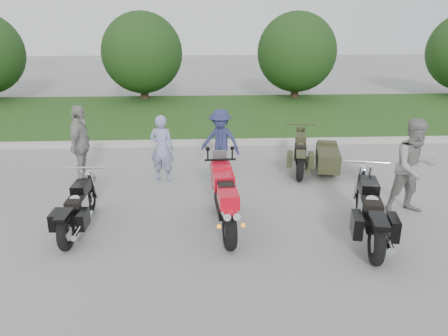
{
  "coord_description": "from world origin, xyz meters",
  "views": [
    {
      "loc": [
        -0.38,
        -6.83,
        3.68
      ],
      "look_at": [
        0.05,
        1.51,
        0.8
      ],
      "focal_mm": 35.0,
      "sensor_mm": 36.0,
      "label": 1
    }
  ],
  "objects_px": {
    "sportbike_red": "(225,198)",
    "person_back": "(81,145)",
    "cruiser_left": "(77,211)",
    "cruiser_right": "(370,215)",
    "person_stripe": "(162,148)",
    "person_denim": "(220,141)",
    "person_grey": "(414,167)",
    "cruiser_sidecar": "(316,157)"
  },
  "relations": [
    {
      "from": "sportbike_red",
      "to": "cruiser_left",
      "type": "xyz_separation_m",
      "value": [
        -2.65,
        0.06,
        -0.21
      ]
    },
    {
      "from": "person_denim",
      "to": "cruiser_sidecar",
      "type": "bearing_deg",
      "value": 21.4
    },
    {
      "from": "sportbike_red",
      "to": "person_stripe",
      "type": "distance_m",
      "value": 2.97
    },
    {
      "from": "cruiser_left",
      "to": "cruiser_right",
      "type": "height_order",
      "value": "cruiser_right"
    },
    {
      "from": "cruiser_right",
      "to": "person_grey",
      "type": "relative_size",
      "value": 1.29
    },
    {
      "from": "person_denim",
      "to": "person_back",
      "type": "bearing_deg",
      "value": -142.32
    },
    {
      "from": "cruiser_right",
      "to": "person_grey",
      "type": "height_order",
      "value": "person_grey"
    },
    {
      "from": "sportbike_red",
      "to": "cruiser_sidecar",
      "type": "xyz_separation_m",
      "value": [
        2.44,
        3.0,
        -0.22
      ]
    },
    {
      "from": "person_stripe",
      "to": "person_back",
      "type": "height_order",
      "value": "person_back"
    },
    {
      "from": "cruiser_left",
      "to": "person_denim",
      "type": "relative_size",
      "value": 1.32
    },
    {
      "from": "person_stripe",
      "to": "person_denim",
      "type": "relative_size",
      "value": 1.0
    },
    {
      "from": "person_stripe",
      "to": "sportbike_red",
      "type": "bearing_deg",
      "value": 131.56
    },
    {
      "from": "person_denim",
      "to": "cruiser_right",
      "type": "bearing_deg",
      "value": -30.6
    },
    {
      "from": "cruiser_left",
      "to": "person_denim",
      "type": "xyz_separation_m",
      "value": [
        2.71,
        3.17,
        0.38
      ]
    },
    {
      "from": "person_grey",
      "to": "cruiser_left",
      "type": "bearing_deg",
      "value": 177.14
    },
    {
      "from": "cruiser_left",
      "to": "cruiser_sidecar",
      "type": "height_order",
      "value": "cruiser_sidecar"
    },
    {
      "from": "person_grey",
      "to": "person_denim",
      "type": "xyz_separation_m",
      "value": [
        -3.64,
        2.66,
        -0.16
      ]
    },
    {
      "from": "person_stripe",
      "to": "person_denim",
      "type": "distance_m",
      "value": 1.51
    },
    {
      "from": "sportbike_red",
      "to": "cruiser_sidecar",
      "type": "relative_size",
      "value": 1.0
    },
    {
      "from": "cruiser_left",
      "to": "cruiser_right",
      "type": "xyz_separation_m",
      "value": [
        5.12,
        -0.6,
        0.08
      ]
    },
    {
      "from": "sportbike_red",
      "to": "cruiser_sidecar",
      "type": "bearing_deg",
      "value": 47.48
    },
    {
      "from": "cruiser_right",
      "to": "person_stripe",
      "type": "distance_m",
      "value": 4.97
    },
    {
      "from": "cruiser_sidecar",
      "to": "person_back",
      "type": "distance_m",
      "value": 5.66
    },
    {
      "from": "sportbike_red",
      "to": "person_denim",
      "type": "bearing_deg",
      "value": 85.41
    },
    {
      "from": "cruiser_sidecar",
      "to": "person_back",
      "type": "xyz_separation_m",
      "value": [
        -5.62,
        -0.39,
        0.52
      ]
    },
    {
      "from": "person_grey",
      "to": "sportbike_red",
      "type": "bearing_deg",
      "value": -178.7
    },
    {
      "from": "cruiser_left",
      "to": "cruiser_sidecar",
      "type": "relative_size",
      "value": 0.94
    },
    {
      "from": "sportbike_red",
      "to": "person_denim",
      "type": "height_order",
      "value": "person_denim"
    },
    {
      "from": "cruiser_left",
      "to": "person_grey",
      "type": "bearing_deg",
      "value": 6.31
    },
    {
      "from": "cruiser_sidecar",
      "to": "person_back",
      "type": "height_order",
      "value": "person_back"
    },
    {
      "from": "sportbike_red",
      "to": "person_grey",
      "type": "xyz_separation_m",
      "value": [
        3.7,
        0.57,
        0.33
      ]
    },
    {
      "from": "cruiser_right",
      "to": "cruiser_sidecar",
      "type": "relative_size",
      "value": 1.11
    },
    {
      "from": "cruiser_left",
      "to": "person_stripe",
      "type": "distance_m",
      "value": 2.93
    },
    {
      "from": "sportbike_red",
      "to": "cruiser_right",
      "type": "distance_m",
      "value": 2.53
    },
    {
      "from": "cruiser_left",
      "to": "sportbike_red",
      "type": "bearing_deg",
      "value": 0.4
    },
    {
      "from": "cruiser_right",
      "to": "person_back",
      "type": "relative_size",
      "value": 1.33
    },
    {
      "from": "cruiser_sidecar",
      "to": "person_denim",
      "type": "distance_m",
      "value": 2.42
    },
    {
      "from": "cruiser_sidecar",
      "to": "person_stripe",
      "type": "relative_size",
      "value": 1.4
    },
    {
      "from": "person_denim",
      "to": "person_grey",
      "type": "bearing_deg",
      "value": -9.3
    },
    {
      "from": "sportbike_red",
      "to": "cruiser_left",
      "type": "height_order",
      "value": "sportbike_red"
    },
    {
      "from": "person_grey",
      "to": "person_back",
      "type": "xyz_separation_m",
      "value": [
        -6.88,
        2.04,
        -0.03
      ]
    },
    {
      "from": "sportbike_red",
      "to": "person_back",
      "type": "xyz_separation_m",
      "value": [
        -3.18,
        2.61,
        0.3
      ]
    }
  ]
}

